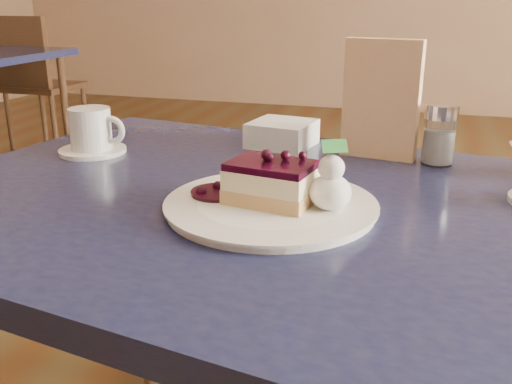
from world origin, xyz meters
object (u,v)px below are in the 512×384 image
(main_table, at_px, (284,247))
(cheesecake_slice, at_px, (271,183))
(coffee_set, at_px, (92,133))
(dessert_plate, at_px, (271,206))

(main_table, bearing_deg, cheesecake_slice, -90.00)
(cheesecake_slice, bearing_deg, main_table, 90.00)
(cheesecake_slice, height_order, coffee_set, coffee_set)
(main_table, distance_m, coffee_set, 0.45)
(dessert_plate, bearing_deg, main_table, 81.11)
(main_table, height_order, dessert_plate, dessert_plate)
(dessert_plate, distance_m, coffee_set, 0.45)
(coffee_set, bearing_deg, cheesecake_slice, -26.01)
(dessert_plate, relative_size, cheesecake_slice, 2.27)
(main_table, bearing_deg, dessert_plate, -90.00)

